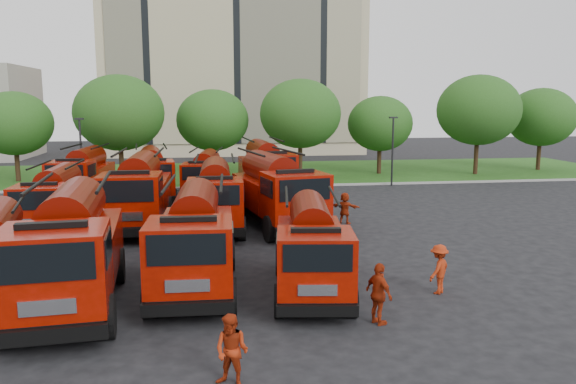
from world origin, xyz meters
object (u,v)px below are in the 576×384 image
(fire_truck_1, at_px, (70,248))
(fire_truck_11, at_px, (266,168))
(fire_truck_6, at_px, (215,195))
(firefighter_0, at_px, (299,307))
(fire_truck_5, at_px, (138,192))
(fire_truck_8, at_px, (83,175))
(firefighter_5, at_px, (345,224))
(fire_truck_3, at_px, (312,247))
(firefighter_4, at_px, (96,264))
(fire_truck_2, at_px, (195,239))
(firefighter_3, at_px, (438,293))
(fire_truck_10, at_px, (205,175))
(fire_truck_9, at_px, (152,174))
(fire_truck_4, at_px, (54,200))
(firefighter_2, at_px, (378,324))
(fire_truck_7, at_px, (277,191))

(fire_truck_1, height_order, fire_truck_11, fire_truck_1)
(fire_truck_6, bearing_deg, fire_truck_11, 71.41)
(fire_truck_11, height_order, firefighter_0, fire_truck_11)
(fire_truck_5, xyz_separation_m, fire_truck_8, (-4.36, 8.42, -0.15))
(fire_truck_1, bearing_deg, firefighter_5, 37.39)
(fire_truck_3, relative_size, fire_truck_5, 0.85)
(firefighter_4, height_order, firefighter_5, firefighter_4)
(fire_truck_2, xyz_separation_m, firefighter_3, (7.87, -1.77, -1.67))
(fire_truck_10, xyz_separation_m, firefighter_5, (7.06, -8.64, -1.51))
(firefighter_0, xyz_separation_m, firefighter_5, (4.25, 11.37, 0.00))
(fire_truck_2, bearing_deg, fire_truck_9, 101.83)
(fire_truck_4, distance_m, firefighter_4, 6.81)
(fire_truck_1, bearing_deg, fire_truck_5, 80.77)
(fire_truck_6, distance_m, firefighter_2, 13.62)
(fire_truck_6, distance_m, fire_truck_8, 12.27)
(fire_truck_7, relative_size, firefighter_2, 4.66)
(fire_truck_1, relative_size, fire_truck_7, 0.97)
(fire_truck_1, bearing_deg, firefighter_3, -7.98)
(fire_truck_7, bearing_deg, firefighter_3, -80.45)
(fire_truck_4, relative_size, firefighter_3, 4.14)
(fire_truck_5, height_order, firefighter_4, fire_truck_5)
(fire_truck_2, distance_m, firefighter_0, 4.29)
(firefighter_3, bearing_deg, fire_truck_9, -102.89)
(firefighter_2, distance_m, firefighter_3, 3.50)
(fire_truck_1, relative_size, firefighter_3, 4.94)
(fire_truck_4, bearing_deg, fire_truck_5, 4.03)
(fire_truck_8, bearing_deg, firefighter_2, -56.36)
(fire_truck_5, height_order, firefighter_5, fire_truck_5)
(fire_truck_5, bearing_deg, firefighter_4, -98.12)
(fire_truck_5, height_order, fire_truck_6, fire_truck_5)
(fire_truck_6, bearing_deg, fire_truck_9, 114.98)
(fire_truck_3, height_order, firefighter_4, fire_truck_3)
(fire_truck_5, xyz_separation_m, firefighter_4, (-0.95, -6.23, -1.80))
(fire_truck_1, relative_size, firefighter_5, 4.96)
(fire_truck_3, distance_m, firefighter_2, 3.68)
(fire_truck_8, distance_m, firefighter_4, 15.13)
(fire_truck_11, bearing_deg, fire_truck_2, -107.79)
(fire_truck_1, bearing_deg, firefighter_4, 86.93)
(fire_truck_6, height_order, fire_truck_11, fire_truck_11)
(fire_truck_8, height_order, fire_truck_9, fire_truck_8)
(firefighter_3, bearing_deg, firefighter_4, -65.84)
(fire_truck_8, relative_size, firefighter_5, 4.53)
(fire_truck_2, bearing_deg, fire_truck_7, 68.35)
(fire_truck_5, relative_size, firefighter_0, 4.20)
(firefighter_3, bearing_deg, fire_truck_4, -79.22)
(fire_truck_2, relative_size, firefighter_4, 4.10)
(fire_truck_7, height_order, fire_truck_11, fire_truck_7)
(fire_truck_9, relative_size, fire_truck_11, 0.92)
(fire_truck_8, bearing_deg, fire_truck_2, -63.83)
(fire_truck_1, relative_size, firefighter_2, 4.54)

